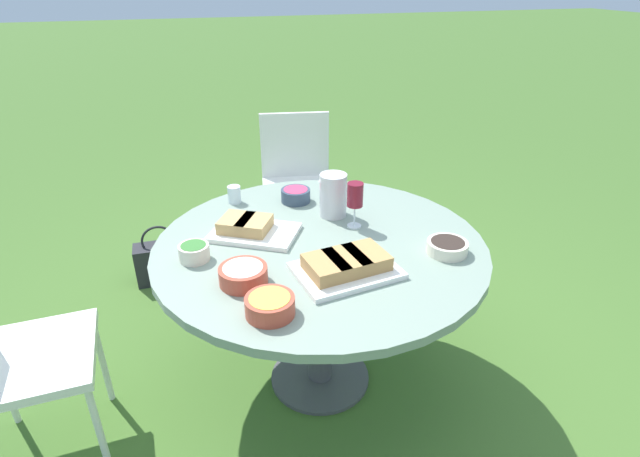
% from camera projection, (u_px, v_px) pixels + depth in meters
% --- Properties ---
extents(ground_plane, '(40.00, 40.00, 0.00)m').
position_uv_depth(ground_plane, '(320.00, 378.00, 2.32)').
color(ground_plane, '#446B2B').
extents(dining_table, '(1.32, 1.32, 0.72)m').
position_uv_depth(dining_table, '(320.00, 262.00, 2.03)').
color(dining_table, '#4C4C51').
rests_on(dining_table, ground_plane).
extents(chair_near_left, '(0.51, 0.49, 0.89)m').
position_uv_depth(chair_near_left, '(297.00, 174.00, 3.19)').
color(chair_near_left, silver).
rests_on(chair_near_left, ground_plane).
extents(chair_near_right, '(0.44, 0.46, 0.89)m').
position_uv_depth(chair_near_right, '(1.00, 348.00, 1.72)').
color(chair_near_right, silver).
rests_on(chair_near_right, ground_plane).
extents(water_pitcher, '(0.13, 0.12, 0.19)m').
position_uv_depth(water_pitcher, '(333.00, 195.00, 2.16)').
color(water_pitcher, silver).
rests_on(water_pitcher, dining_table).
extents(wine_glass, '(0.07, 0.07, 0.20)m').
position_uv_depth(wine_glass, '(355.00, 196.00, 2.04)').
color(wine_glass, silver).
rests_on(wine_glass, dining_table).
extents(platter_bread_main, '(0.39, 0.30, 0.07)m').
position_uv_depth(platter_bread_main, '(346.00, 265.00, 1.76)').
color(platter_bread_main, white).
rests_on(platter_bread_main, dining_table).
extents(platter_charcuterie, '(0.41, 0.37, 0.07)m').
position_uv_depth(platter_charcuterie, '(250.00, 228.00, 2.03)').
color(platter_charcuterie, white).
rests_on(platter_charcuterie, dining_table).
extents(bowl_fries, '(0.16, 0.16, 0.06)m').
position_uv_depth(bowl_fries, '(270.00, 305.00, 1.55)').
color(bowl_fries, '#B74733').
rests_on(bowl_fries, dining_table).
extents(bowl_salad, '(0.11, 0.11, 0.06)m').
position_uv_depth(bowl_salad, '(194.00, 251.00, 1.85)').
color(bowl_salad, beige).
rests_on(bowl_salad, dining_table).
extents(bowl_olives, '(0.16, 0.16, 0.05)m').
position_uv_depth(bowl_olives, '(447.00, 246.00, 1.90)').
color(bowl_olives, beige).
rests_on(bowl_olives, dining_table).
extents(bowl_dip_red, '(0.14, 0.14, 0.06)m').
position_uv_depth(bowl_dip_red, '(296.00, 195.00, 2.31)').
color(bowl_dip_red, '#334256').
rests_on(bowl_dip_red, dining_table).
extents(bowl_dip_cream, '(0.17, 0.17, 0.06)m').
position_uv_depth(bowl_dip_cream, '(243.00, 274.00, 1.71)').
color(bowl_dip_cream, '#B74733').
rests_on(bowl_dip_cream, dining_table).
extents(cup_water_near, '(0.06, 0.06, 0.08)m').
position_uv_depth(cup_water_near, '(234.00, 194.00, 2.30)').
color(cup_water_near, silver).
rests_on(cup_water_near, dining_table).
extents(handbag, '(0.30, 0.14, 0.37)m').
position_uv_depth(handbag, '(162.00, 262.00, 2.99)').
color(handbag, '#232328').
rests_on(handbag, ground_plane).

